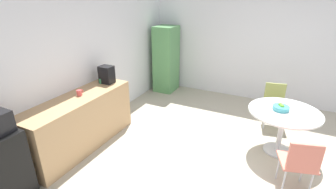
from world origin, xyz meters
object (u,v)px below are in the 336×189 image
at_px(coffee_maker, 107,75).
at_px(chair_olive, 274,100).
at_px(chair_coral, 300,161).
at_px(fruit_bowl, 281,108).
at_px(mug_green, 79,93).
at_px(mug_white, 101,81).
at_px(round_table, 283,119).
at_px(locker_cabinet, 166,59).

bearing_deg(coffee_maker, chair_olive, -62.49).
distance_m(chair_coral, chair_olive, 1.93).
bearing_deg(fruit_bowl, coffee_maker, 100.34).
xyz_separation_m(chair_coral, mug_green, (-0.29, 3.30, 0.43)).
bearing_deg(chair_olive, coffee_maker, 117.51).
bearing_deg(mug_white, chair_coral, -95.62).
xyz_separation_m(mug_white, coffee_maker, (0.06, -0.08, 0.11)).
relative_size(fruit_bowl, mug_white, 1.93).
xyz_separation_m(chair_olive, fruit_bowl, (-0.94, -0.13, 0.26)).
bearing_deg(chair_olive, mug_green, 127.23).
relative_size(round_table, fruit_bowl, 4.39).
bearing_deg(locker_cabinet, chair_coral, -129.49).
xyz_separation_m(chair_olive, mug_green, (-2.16, 2.85, 0.43)).
relative_size(chair_olive, mug_green, 6.43).
bearing_deg(chair_olive, chair_coral, -166.44).
relative_size(round_table, mug_white, 8.45).
bearing_deg(locker_cabinet, chair_olive, -105.44).
height_order(fruit_bowl, mug_green, mug_green).
relative_size(chair_olive, coffee_maker, 2.59).
bearing_deg(fruit_bowl, chair_coral, -161.09).
height_order(locker_cabinet, fruit_bowl, locker_cabinet).
relative_size(round_table, mug_green, 8.45).
xyz_separation_m(chair_coral, mug_white, (0.33, 3.37, 0.43)).
bearing_deg(mug_green, coffee_maker, -0.94).
distance_m(chair_coral, coffee_maker, 3.35).
xyz_separation_m(chair_olive, coffee_maker, (-1.48, 2.84, 0.54)).
height_order(mug_white, coffee_maker, coffee_maker).
bearing_deg(chair_olive, round_table, -168.54).
bearing_deg(fruit_bowl, round_table, -97.88).
relative_size(mug_green, coffee_maker, 0.40).
xyz_separation_m(round_table, chair_coral, (-0.93, -0.26, -0.08)).
height_order(chair_coral, chair_olive, same).
relative_size(locker_cabinet, mug_white, 13.02).
relative_size(chair_coral, fruit_bowl, 3.34).
distance_m(fruit_bowl, mug_white, 3.11).
distance_m(mug_green, coffee_maker, 0.70).
distance_m(round_table, mug_white, 3.19).
height_order(locker_cabinet, mug_green, locker_cabinet).
height_order(round_table, chair_olive, chair_olive).
relative_size(locker_cabinet, chair_coral, 2.02).
height_order(mug_green, coffee_maker, coffee_maker).
relative_size(round_table, coffee_maker, 3.41).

